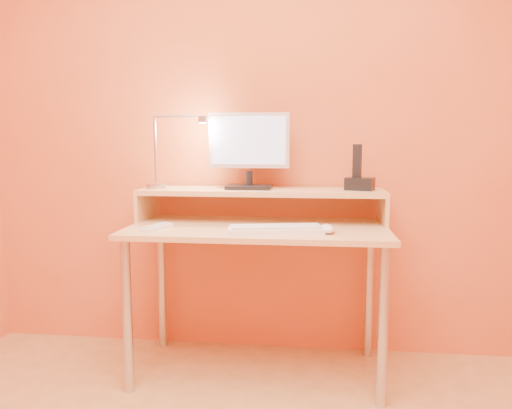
# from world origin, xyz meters

# --- Properties ---
(wall_back) EXTENTS (3.00, 0.04, 2.50)m
(wall_back) POSITION_xyz_m (0.00, 1.50, 1.25)
(wall_back) COLOR #C95922
(wall_back) RESTS_ON floor
(desk_leg_fl) EXTENTS (0.04, 0.04, 0.69)m
(desk_leg_fl) POSITION_xyz_m (-0.55, 0.93, 0.35)
(desk_leg_fl) COLOR #B9B8C2
(desk_leg_fl) RESTS_ON floor
(desk_leg_fr) EXTENTS (0.04, 0.04, 0.69)m
(desk_leg_fr) POSITION_xyz_m (0.55, 0.93, 0.35)
(desk_leg_fr) COLOR #B9B8C2
(desk_leg_fr) RESTS_ON floor
(desk_leg_bl) EXTENTS (0.04, 0.04, 0.69)m
(desk_leg_bl) POSITION_xyz_m (-0.55, 1.43, 0.35)
(desk_leg_bl) COLOR #B9B8C2
(desk_leg_bl) RESTS_ON floor
(desk_leg_br) EXTENTS (0.04, 0.04, 0.69)m
(desk_leg_br) POSITION_xyz_m (0.55, 1.43, 0.35)
(desk_leg_br) COLOR #B9B8C2
(desk_leg_br) RESTS_ON floor
(desk_lower) EXTENTS (1.20, 0.60, 0.02)m
(desk_lower) POSITION_xyz_m (0.00, 1.18, 0.71)
(desk_lower) COLOR #E7B679
(desk_lower) RESTS_ON floor
(shelf_riser_left) EXTENTS (0.02, 0.30, 0.14)m
(shelf_riser_left) POSITION_xyz_m (-0.59, 1.33, 0.79)
(shelf_riser_left) COLOR #E7B679
(shelf_riser_left) RESTS_ON desk_lower
(shelf_riser_right) EXTENTS (0.02, 0.30, 0.14)m
(shelf_riser_right) POSITION_xyz_m (0.59, 1.33, 0.79)
(shelf_riser_right) COLOR #E7B679
(shelf_riser_right) RESTS_ON desk_lower
(desk_shelf) EXTENTS (1.20, 0.30, 0.02)m
(desk_shelf) POSITION_xyz_m (0.00, 1.33, 0.87)
(desk_shelf) COLOR #E7B679
(desk_shelf) RESTS_ON desk_lower
(monitor_foot) EXTENTS (0.22, 0.16, 0.02)m
(monitor_foot) POSITION_xyz_m (-0.06, 1.33, 0.89)
(monitor_foot) COLOR black
(monitor_foot) RESTS_ON desk_shelf
(monitor_neck) EXTENTS (0.04, 0.04, 0.07)m
(monitor_neck) POSITION_xyz_m (-0.06, 1.33, 0.93)
(monitor_neck) COLOR black
(monitor_neck) RESTS_ON monitor_foot
(monitor_panel) EXTENTS (0.40, 0.04, 0.27)m
(monitor_panel) POSITION_xyz_m (-0.06, 1.34, 1.12)
(monitor_panel) COLOR silver
(monitor_panel) RESTS_ON monitor_neck
(monitor_back) EXTENTS (0.36, 0.02, 0.23)m
(monitor_back) POSITION_xyz_m (-0.06, 1.36, 1.12)
(monitor_back) COLOR black
(monitor_back) RESTS_ON monitor_panel
(monitor_screen) EXTENTS (0.36, 0.01, 0.23)m
(monitor_screen) POSITION_xyz_m (-0.06, 1.32, 1.12)
(monitor_screen) COLOR #ACAFDD
(monitor_screen) RESTS_ON monitor_panel
(lamp_base) EXTENTS (0.10, 0.10, 0.02)m
(lamp_base) POSITION_xyz_m (-0.52, 1.30, 0.89)
(lamp_base) COLOR #B9B8C2
(lamp_base) RESTS_ON desk_shelf
(lamp_post) EXTENTS (0.01, 0.01, 0.33)m
(lamp_post) POSITION_xyz_m (-0.52, 1.30, 1.07)
(lamp_post) COLOR #B9B8C2
(lamp_post) RESTS_ON lamp_base
(lamp_arm) EXTENTS (0.24, 0.01, 0.01)m
(lamp_arm) POSITION_xyz_m (-0.40, 1.30, 1.24)
(lamp_arm) COLOR #B9B8C2
(lamp_arm) RESTS_ON lamp_post
(lamp_head) EXTENTS (0.04, 0.04, 0.03)m
(lamp_head) POSITION_xyz_m (-0.28, 1.30, 1.22)
(lamp_head) COLOR #B9B8C2
(lamp_head) RESTS_ON lamp_arm
(lamp_bulb) EXTENTS (0.03, 0.03, 0.00)m
(lamp_bulb) POSITION_xyz_m (-0.28, 1.30, 1.20)
(lamp_bulb) COLOR #FFEAC6
(lamp_bulb) RESTS_ON lamp_head
(phone_dock) EXTENTS (0.15, 0.13, 0.06)m
(phone_dock) POSITION_xyz_m (0.48, 1.33, 0.91)
(phone_dock) COLOR black
(phone_dock) RESTS_ON desk_shelf
(phone_handset) EXTENTS (0.05, 0.04, 0.16)m
(phone_handset) POSITION_xyz_m (0.46, 1.33, 1.02)
(phone_handset) COLOR black
(phone_handset) RESTS_ON phone_dock
(phone_led) EXTENTS (0.01, 0.00, 0.04)m
(phone_led) POSITION_xyz_m (0.52, 1.28, 0.91)
(phone_led) COLOR blue
(phone_led) RESTS_ON phone_dock
(keyboard) EXTENTS (0.43, 0.21, 0.02)m
(keyboard) POSITION_xyz_m (0.10, 1.02, 0.73)
(keyboard) COLOR white
(keyboard) RESTS_ON desk_lower
(mouse) EXTENTS (0.07, 0.12, 0.04)m
(mouse) POSITION_xyz_m (0.32, 1.04, 0.74)
(mouse) COLOR white
(mouse) RESTS_ON desk_lower
(remote_control) EXTENTS (0.10, 0.19, 0.02)m
(remote_control) POSITION_xyz_m (-0.44, 1.03, 0.73)
(remote_control) COLOR white
(remote_control) RESTS_ON desk_lower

